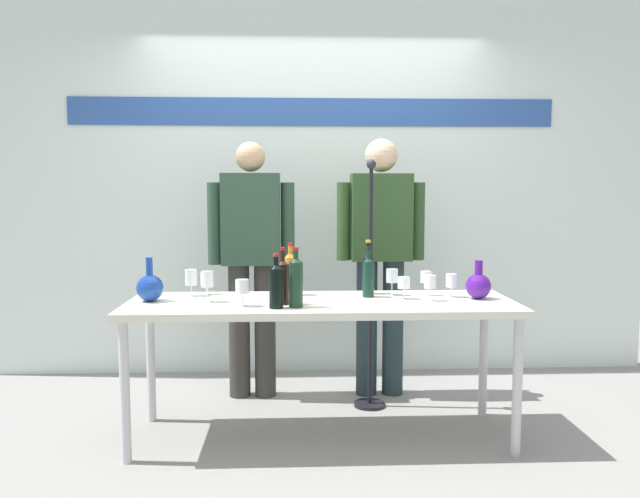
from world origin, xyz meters
name	(u,v)px	position (x,y,z in m)	size (l,w,h in m)	color
ground_plane	(321,437)	(0.00, 0.00, 0.00)	(10.00, 10.00, 0.00)	gray
back_wall	(313,173)	(0.00, 1.33, 1.50)	(5.08, 0.11, 3.00)	silver
display_table	(321,312)	(0.00, 0.00, 0.71)	(2.13, 0.68, 0.77)	silver
decanter_blue_left	(150,287)	(-0.94, 0.03, 0.85)	(0.15, 0.15, 0.24)	#183C96
decanter_blue_right	(478,285)	(0.88, 0.03, 0.85)	(0.14, 0.14, 0.22)	#48168B
presenter_left	(251,254)	(-0.43, 0.72, 0.96)	(0.57, 0.22, 1.69)	#32312C
presenter_right	(380,250)	(0.43, 0.72, 0.98)	(0.59, 0.22, 1.71)	#233438
wine_bottle_0	(296,281)	(-0.14, -0.17, 0.91)	(0.07, 0.07, 0.31)	#183623
wine_bottle_1	(290,272)	(-0.17, 0.21, 0.91)	(0.08, 0.08, 0.30)	orange
wine_bottle_2	(368,276)	(0.27, 0.12, 0.90)	(0.06, 0.06, 0.29)	#112F26
wine_bottle_3	(368,272)	(0.29, 0.23, 0.90)	(0.06, 0.06, 0.32)	black
wine_bottle_4	(283,280)	(-0.21, -0.09, 0.90)	(0.07, 0.07, 0.31)	black
wine_bottle_5	(276,284)	(-0.24, -0.20, 0.90)	(0.07, 0.07, 0.29)	black
wine_glass_left_0	(208,280)	(-0.62, 0.00, 0.90)	(0.07, 0.07, 0.17)	white
wine_glass_left_1	(242,287)	(-0.42, -0.14, 0.88)	(0.07, 0.07, 0.14)	white
wine_glass_left_2	(206,279)	(-0.66, 0.24, 0.86)	(0.06, 0.06, 0.13)	white
wine_glass_left_3	(191,278)	(-0.74, 0.19, 0.88)	(0.07, 0.07, 0.15)	white
wine_glass_right_0	(451,281)	(0.75, 0.09, 0.87)	(0.06, 0.06, 0.13)	white
wine_glass_right_1	(404,283)	(0.46, 0.04, 0.86)	(0.07, 0.07, 0.13)	white
wine_glass_right_2	(430,282)	(0.60, -0.02, 0.88)	(0.06, 0.06, 0.14)	white
wine_glass_right_3	(426,278)	(0.61, 0.15, 0.88)	(0.06, 0.06, 0.14)	white
wine_glass_right_4	(392,276)	(0.42, 0.17, 0.88)	(0.07, 0.07, 0.15)	white
microphone_stand	(370,325)	(0.33, 0.49, 0.53)	(0.20, 0.20, 1.57)	black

